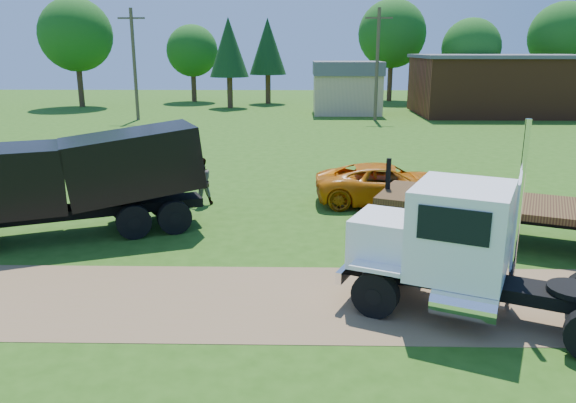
{
  "coord_description": "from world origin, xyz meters",
  "views": [
    {
      "loc": [
        -0.36,
        -12.37,
        5.87
      ],
      "look_at": [
        -0.67,
        3.19,
        1.6
      ],
      "focal_mm": 35.0,
      "sensor_mm": 36.0,
      "label": 1
    }
  ],
  "objects_px": {
    "black_dump_truck": "(87,177)",
    "flatbed_trailer": "(529,213)",
    "orange_pickup": "(387,184)",
    "white_semi_tractor": "(463,250)"
  },
  "relations": [
    {
      "from": "black_dump_truck",
      "to": "flatbed_trailer",
      "type": "xyz_separation_m",
      "value": [
        13.86,
        -0.71,
        -0.9
      ]
    },
    {
      "from": "orange_pickup",
      "to": "flatbed_trailer",
      "type": "height_order",
      "value": "flatbed_trailer"
    },
    {
      "from": "black_dump_truck",
      "to": "orange_pickup",
      "type": "distance_m",
      "value": 10.98
    },
    {
      "from": "black_dump_truck",
      "to": "flatbed_trailer",
      "type": "relative_size",
      "value": 0.84
    },
    {
      "from": "black_dump_truck",
      "to": "orange_pickup",
      "type": "height_order",
      "value": "black_dump_truck"
    },
    {
      "from": "black_dump_truck",
      "to": "white_semi_tractor",
      "type": "bearing_deg",
      "value": -51.1
    },
    {
      "from": "white_semi_tractor",
      "to": "flatbed_trailer",
      "type": "relative_size",
      "value": 0.78
    },
    {
      "from": "white_semi_tractor",
      "to": "orange_pickup",
      "type": "relative_size",
      "value": 1.33
    },
    {
      "from": "white_semi_tractor",
      "to": "orange_pickup",
      "type": "xyz_separation_m",
      "value": [
        -0.24,
        9.36,
        -0.74
      ]
    },
    {
      "from": "white_semi_tractor",
      "to": "black_dump_truck",
      "type": "relative_size",
      "value": 0.92
    }
  ]
}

